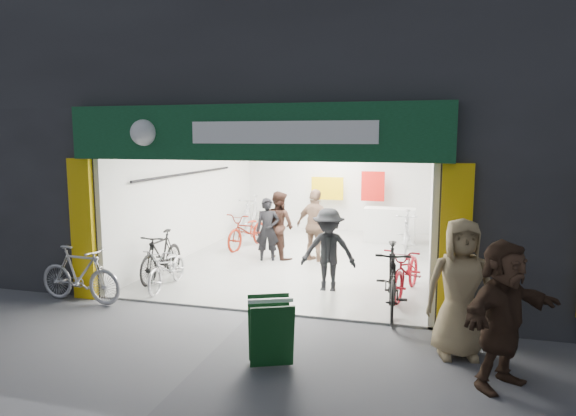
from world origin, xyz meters
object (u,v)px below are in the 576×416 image
at_px(sandwich_board, 271,330).
at_px(parked_bike, 80,274).
at_px(bike_left_front, 168,268).
at_px(pedestrian_near, 460,288).
at_px(bike_right_front, 392,280).

bearing_deg(sandwich_board, parked_bike, 135.48).
bearing_deg(bike_left_front, pedestrian_near, -22.37).
height_order(bike_right_front, sandwich_board, bike_right_front).
relative_size(bike_right_front, pedestrian_near, 1.03).
xyz_separation_m(bike_left_front, parked_bike, (-1.11, -1.18, 0.09)).
distance_m(pedestrian_near, sandwich_board, 2.62).
bearing_deg(pedestrian_near, parked_bike, 164.42).
relative_size(bike_left_front, bike_right_front, 0.82).
bearing_deg(pedestrian_near, bike_right_front, 113.67).
relative_size(bike_right_front, parked_bike, 1.14).
height_order(bike_left_front, pedestrian_near, pedestrian_near).
height_order(pedestrian_near, sandwich_board, pedestrian_near).
distance_m(bike_left_front, pedestrian_near, 5.68).
relative_size(parked_bike, sandwich_board, 1.98).
distance_m(bike_left_front, sandwich_board, 4.05).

